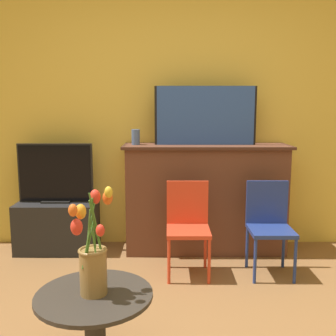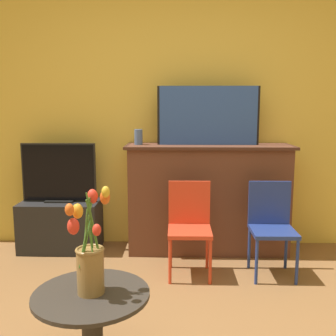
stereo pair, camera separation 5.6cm
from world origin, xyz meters
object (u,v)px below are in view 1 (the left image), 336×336
painting (206,116)px  chair_red (189,222)px  vase_tulips (94,258)px  chair_blue (270,222)px  tv_monitor (57,174)px

painting → chair_red: painting is taller
vase_tulips → chair_blue: bearing=47.1°
chair_blue → tv_monitor: bearing=165.0°
painting → chair_red: bearing=-108.9°
vase_tulips → tv_monitor: bearing=110.9°
vase_tulips → painting: bearing=68.5°
chair_blue → painting: bearing=133.0°
tv_monitor → painting: bearing=0.6°
painting → chair_red: (-0.18, -0.51, -0.82)m
chair_red → chair_blue: (0.65, 0.01, 0.00)m
chair_red → chair_blue: size_ratio=1.00×
chair_blue → vase_tulips: 1.72m
tv_monitor → chair_blue: tv_monitor is taller
tv_monitor → chair_red: 1.31m
painting → chair_red: size_ratio=1.24×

